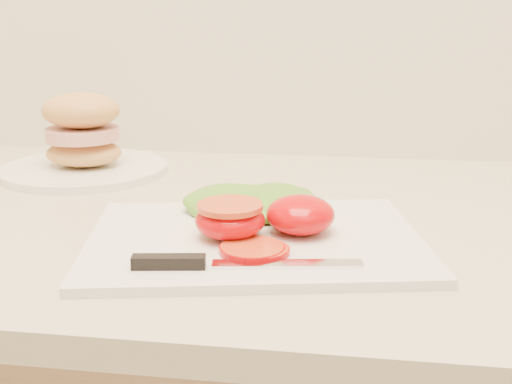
# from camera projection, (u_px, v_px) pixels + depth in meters

# --- Properties ---
(cutting_board) EXTENTS (0.39, 0.32, 0.01)m
(cutting_board) POSITION_uv_depth(u_px,v_px,m) (255.00, 240.00, 0.68)
(cutting_board) COLOR silver
(cutting_board) RESTS_ON counter
(tomato_half_dome) EXTENTS (0.07, 0.07, 0.04)m
(tomato_half_dome) POSITION_uv_depth(u_px,v_px,m) (300.00, 215.00, 0.68)
(tomato_half_dome) COLOR #DB0202
(tomato_half_dome) RESTS_ON cutting_board
(tomato_half_cut) EXTENTS (0.07, 0.07, 0.04)m
(tomato_half_cut) POSITION_uv_depth(u_px,v_px,m) (230.00, 219.00, 0.67)
(tomato_half_cut) COLOR #DB0202
(tomato_half_cut) RESTS_ON cutting_board
(tomato_slice_0) EXTENTS (0.06, 0.06, 0.01)m
(tomato_slice_0) POSITION_uv_depth(u_px,v_px,m) (252.00, 249.00, 0.63)
(tomato_slice_0) COLOR #DF5227
(tomato_slice_0) RESTS_ON cutting_board
(tomato_slice_1) EXTENTS (0.06, 0.06, 0.01)m
(tomato_slice_1) POSITION_uv_depth(u_px,v_px,m) (261.00, 250.00, 0.63)
(tomato_slice_1) COLOR #DF5227
(tomato_slice_1) RESTS_ON cutting_board
(lettuce_leaf_0) EXTENTS (0.15, 0.11, 0.03)m
(lettuce_leaf_0) POSITION_uv_depth(u_px,v_px,m) (239.00, 204.00, 0.75)
(lettuce_leaf_0) COLOR olive
(lettuce_leaf_0) RESTS_ON cutting_board
(lettuce_leaf_1) EXTENTS (0.14, 0.14, 0.03)m
(lettuce_leaf_1) POSITION_uv_depth(u_px,v_px,m) (276.00, 202.00, 0.75)
(lettuce_leaf_1) COLOR olive
(lettuce_leaf_1) RESTS_ON cutting_board
(knife) EXTENTS (0.21, 0.05, 0.01)m
(knife) POSITION_uv_depth(u_px,v_px,m) (216.00, 263.00, 0.60)
(knife) COLOR silver
(knife) RESTS_ON cutting_board
(sandwich_plate) EXTENTS (0.25, 0.25, 0.12)m
(sandwich_plate) POSITION_uv_depth(u_px,v_px,m) (83.00, 145.00, 0.96)
(sandwich_plate) COLOR white
(sandwich_plate) RESTS_ON counter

